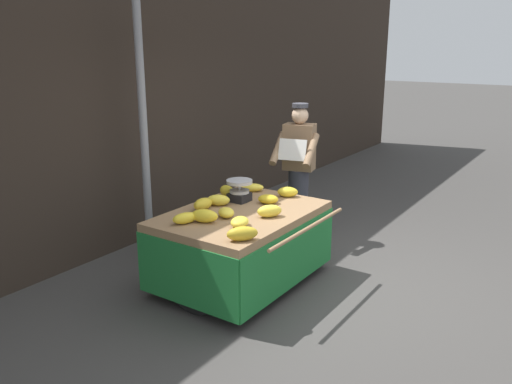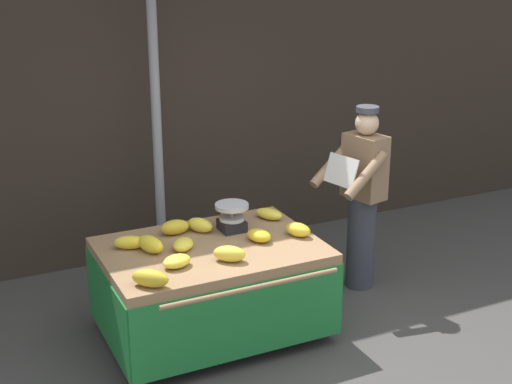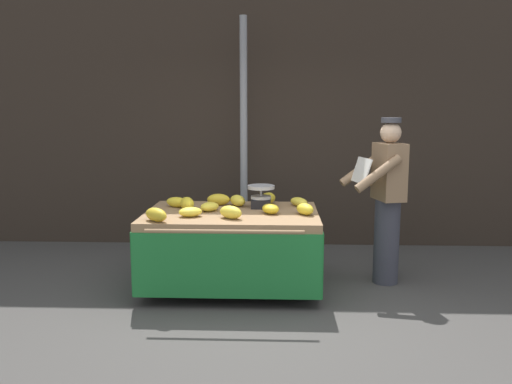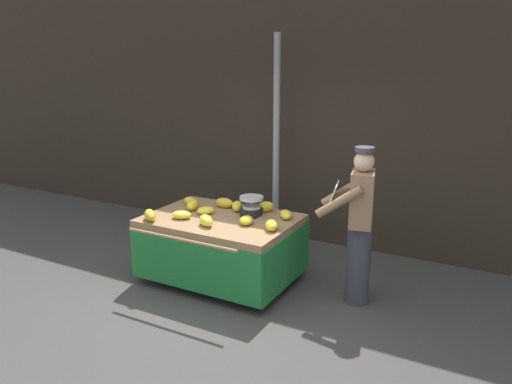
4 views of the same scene
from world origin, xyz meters
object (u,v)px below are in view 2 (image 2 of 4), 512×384
(street_pole, at_px, (157,127))
(banana_bunch_0, at_px, (259,236))
(banana_bunch_3, at_px, (130,242))
(banana_bunch_8, at_px, (229,214))
(banana_bunch_4, at_px, (150,278))
(banana_bunch_7, at_px, (151,244))
(banana_cart, at_px, (211,269))
(banana_bunch_1, at_px, (200,225))
(banana_bunch_5, at_px, (229,254))
(banana_bunch_6, at_px, (177,261))
(banana_bunch_11, at_px, (269,214))
(banana_bunch_10, at_px, (298,230))
(banana_bunch_2, at_px, (175,227))
(banana_bunch_9, at_px, (183,245))
(weighing_scale, at_px, (232,217))
(vendor_person, at_px, (362,198))

(street_pole, height_order, banana_bunch_0, street_pole)
(street_pole, xyz_separation_m, banana_bunch_3, (-0.63, -1.14, -0.61))
(banana_bunch_8, bearing_deg, banana_bunch_4, -137.28)
(street_pole, distance_m, banana_bunch_7, 1.49)
(banana_cart, xyz_separation_m, banana_bunch_1, (0.04, 0.32, 0.26))
(banana_bunch_5, relative_size, banana_bunch_6, 1.11)
(banana_cart, relative_size, banana_bunch_3, 6.83)
(banana_bunch_11, bearing_deg, banana_bunch_10, -84.90)
(banana_bunch_2, relative_size, banana_bunch_9, 1.18)
(street_pole, xyz_separation_m, banana_bunch_10, (0.68, -1.48, -0.61))
(banana_bunch_0, bearing_deg, banana_bunch_11, 54.06)
(banana_bunch_9, bearing_deg, banana_bunch_4, -130.44)
(weighing_scale, bearing_deg, banana_bunch_10, -38.07)
(weighing_scale, xyz_separation_m, banana_bunch_7, (-0.75, -0.13, -0.05))
(banana_bunch_8, relative_size, banana_bunch_9, 1.18)
(banana_bunch_0, distance_m, banana_bunch_5, 0.45)
(street_pole, relative_size, weighing_scale, 10.36)
(banana_bunch_1, height_order, banana_bunch_4, banana_bunch_4)
(banana_bunch_1, xyz_separation_m, banana_bunch_11, (0.64, 0.01, -0.01))
(banana_bunch_4, height_order, banana_bunch_8, banana_bunch_4)
(weighing_scale, bearing_deg, banana_bunch_2, 164.14)
(banana_bunch_3, bearing_deg, banana_bunch_10, -14.56)
(banana_bunch_11, bearing_deg, banana_bunch_9, -161.01)
(banana_bunch_1, distance_m, banana_bunch_10, 0.81)
(banana_bunch_10, bearing_deg, weighing_scale, 141.93)
(banana_bunch_5, bearing_deg, banana_bunch_3, 137.70)
(street_pole, relative_size, banana_bunch_0, 13.37)
(banana_cart, distance_m, banana_bunch_1, 0.41)
(banana_bunch_6, relative_size, vendor_person, 0.13)
(banana_bunch_9, distance_m, banana_bunch_10, 0.95)
(street_pole, relative_size, banana_bunch_10, 12.81)
(banana_bunch_1, distance_m, banana_bunch_7, 0.55)
(banana_bunch_9, distance_m, vendor_person, 1.81)
(banana_bunch_5, bearing_deg, banana_bunch_6, 168.95)
(banana_cart, height_order, banana_bunch_2, banana_bunch_2)
(banana_bunch_10, bearing_deg, banana_bunch_4, -165.11)
(street_pole, distance_m, banana_bunch_6, 1.78)
(banana_bunch_9, bearing_deg, vendor_person, 6.90)
(banana_bunch_4, distance_m, vendor_person, 2.33)
(banana_bunch_3, distance_m, banana_bunch_9, 0.42)
(weighing_scale, bearing_deg, vendor_person, 0.46)
(banana_bunch_9, bearing_deg, banana_bunch_1, 49.10)
(banana_bunch_10, bearing_deg, banana_bunch_3, 165.44)
(banana_bunch_6, bearing_deg, banana_bunch_4, -140.47)
(banana_cart, distance_m, banana_bunch_6, 0.52)
(banana_bunch_0, height_order, banana_bunch_11, banana_bunch_0)
(banana_cart, xyz_separation_m, banana_bunch_7, (-0.46, 0.09, 0.27))
(banana_bunch_9, bearing_deg, street_pole, 79.11)
(street_pole, relative_size, banana_bunch_2, 11.99)
(street_pole, xyz_separation_m, banana_bunch_7, (-0.50, -1.27, -0.60))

